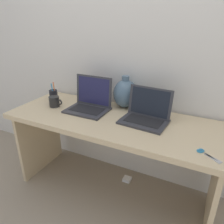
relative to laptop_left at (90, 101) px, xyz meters
name	(u,v)px	position (x,y,z in m)	size (l,w,h in m)	color
ground_plane	(112,190)	(0.24, -0.08, -0.78)	(6.00, 6.00, 0.00)	gray
back_wall	(131,45)	(0.24, 0.27, 0.42)	(4.40, 0.04, 2.40)	silver
desk	(112,134)	(0.24, -0.08, -0.21)	(1.63, 0.62, 0.71)	#D1B78C
laptop_left	(90,101)	(0.00, 0.00, 0.00)	(0.33, 0.25, 0.26)	#333338
laptop_right	(146,113)	(0.48, -0.01, -0.01)	(0.35, 0.26, 0.24)	#333338
green_vase	(125,93)	(0.24, 0.17, 0.05)	(0.20, 0.20, 0.27)	slate
coffee_mug	(55,102)	(-0.30, -0.09, -0.03)	(0.12, 0.09, 0.09)	black
pen_cup	(54,96)	(-0.38, 0.00, -0.01)	(0.07, 0.07, 0.18)	black
scissors	(205,153)	(0.91, -0.27, -0.07)	(0.14, 0.10, 0.01)	#B7B7BC
power_brick	(127,179)	(0.31, 0.09, -0.76)	(0.07, 0.07, 0.03)	white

